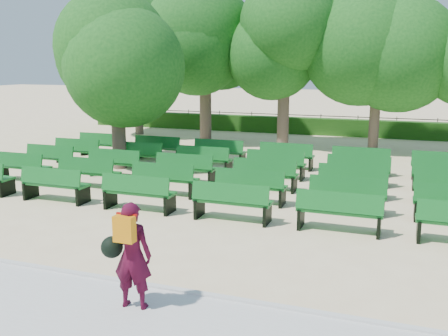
{
  "coord_description": "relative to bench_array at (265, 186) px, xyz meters",
  "views": [
    {
      "loc": [
        5.19,
        -13.48,
        3.92
      ],
      "look_at": [
        0.76,
        -1.0,
        1.1
      ],
      "focal_mm": 40.0,
      "sensor_mm": 36.0,
      "label": 1
    }
  ],
  "objects": [
    {
      "name": "fence",
      "position": [
        -1.33,
        13.14,
        -0.1
      ],
      "size": [
        26.0,
        0.1,
        1.02
      ],
      "primitive_type": null,
      "color": "black",
      "rests_on": "ground"
    },
    {
      "name": "ground",
      "position": [
        -1.33,
        -1.26,
        -0.1
      ],
      "size": [
        120.0,
        120.0,
        0.0
      ],
      "primitive_type": "plane",
      "color": "beige"
    },
    {
      "name": "bench_array",
      "position": [
        0.0,
        0.0,
        0.0
      ],
      "size": [
        2.03,
        0.77,
        1.25
      ],
      "rotation": [
        0.0,
        0.0,
        -0.08
      ],
      "color": "#116521",
      "rests_on": "ground"
    },
    {
      "name": "paving",
      "position": [
        -1.33,
        -8.66,
        -0.07
      ],
      "size": [
        30.0,
        2.2,
        0.06
      ],
      "primitive_type": "cube",
      "color": "silver",
      "rests_on": "ground"
    },
    {
      "name": "person",
      "position": [
        -0.0,
        -8.27,
        0.86
      ],
      "size": [
        0.84,
        0.52,
        1.75
      ],
      "rotation": [
        0.0,
        0.0,
        3.25
      ],
      "color": "#40091F",
      "rests_on": "ground"
    },
    {
      "name": "hedge",
      "position": [
        -1.33,
        12.74,
        0.35
      ],
      "size": [
        26.0,
        0.7,
        0.9
      ],
      "primitive_type": "cube",
      "color": "#204F14",
      "rests_on": "ground"
    },
    {
      "name": "curb",
      "position": [
        -1.33,
        -7.51,
        -0.05
      ],
      "size": [
        30.0,
        0.12,
        0.1
      ],
      "primitive_type": "cube",
      "color": "silver",
      "rests_on": "ground"
    },
    {
      "name": "tree_among",
      "position": [
        -6.01,
        1.31,
        4.05
      ],
      "size": [
        4.51,
        4.51,
        6.2
      ],
      "color": "brown",
      "rests_on": "ground"
    },
    {
      "name": "tree_line",
      "position": [
        -1.33,
        8.74,
        -0.1
      ],
      "size": [
        21.8,
        6.8,
        7.04
      ],
      "primitive_type": null,
      "color": "#1D601B",
      "rests_on": "ground"
    }
  ]
}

